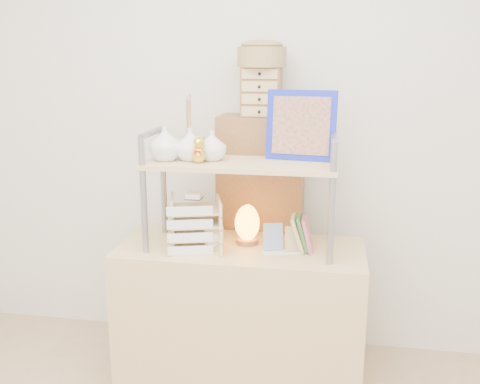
% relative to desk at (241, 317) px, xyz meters
% --- Properties ---
extents(room_shell, '(3.42, 3.41, 2.61)m').
position_rel_desk_xyz_m(room_shell, '(0.00, -0.81, 1.32)').
color(room_shell, silver).
rests_on(room_shell, ground).
extents(desk, '(1.20, 0.50, 0.75)m').
position_rel_desk_xyz_m(desk, '(0.00, 0.00, 0.00)').
color(desk, tan).
rests_on(desk, ground).
extents(cabinet, '(0.46, 0.26, 1.35)m').
position_rel_desk_xyz_m(cabinet, '(0.05, 0.37, 0.30)').
color(cabinet, brown).
rests_on(cabinet, ground).
extents(hutch, '(0.90, 0.34, 0.75)m').
position_rel_desk_xyz_m(hutch, '(-0.08, 0.01, 0.82)').
color(hutch, gray).
rests_on(hutch, desk).
extents(letter_tray, '(0.28, 0.27, 0.28)m').
position_rel_desk_xyz_m(letter_tray, '(-0.21, -0.07, 0.49)').
color(letter_tray, tan).
rests_on(letter_tray, desk).
extents(salt_lamp, '(0.13, 0.12, 0.20)m').
position_rel_desk_xyz_m(salt_lamp, '(0.02, 0.06, 0.48)').
color(salt_lamp, brown).
rests_on(salt_lamp, desk).
extents(desk_clock, '(0.10, 0.06, 0.13)m').
position_rel_desk_xyz_m(desk_clock, '(-0.11, -0.09, 0.44)').
color(desk_clock, tan).
rests_on(desk_clock, desk).
extents(postcard_stand, '(0.20, 0.10, 0.14)m').
position_rel_desk_xyz_m(postcard_stand, '(0.21, -0.04, 0.41)').
color(postcard_stand, white).
rests_on(postcard_stand, desk).
extents(drawer_chest, '(0.20, 0.16, 0.25)m').
position_rel_desk_xyz_m(drawer_chest, '(0.05, 0.35, 1.10)').
color(drawer_chest, brown).
rests_on(drawer_chest, cabinet).
extents(woven_basket, '(0.25, 0.25, 0.10)m').
position_rel_desk_xyz_m(woven_basket, '(0.05, 0.35, 1.28)').
color(woven_basket, olive).
rests_on(woven_basket, drawer_chest).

